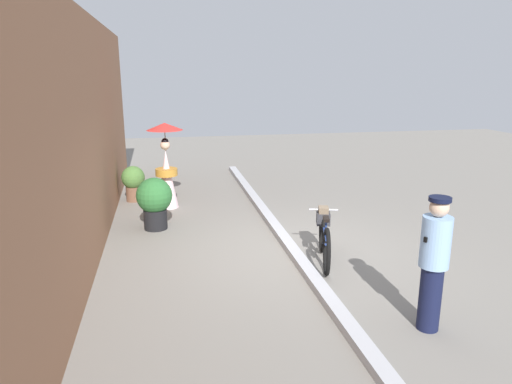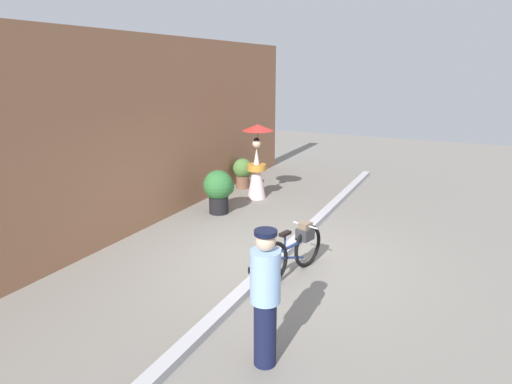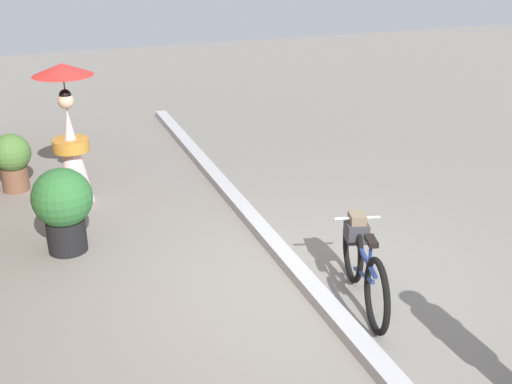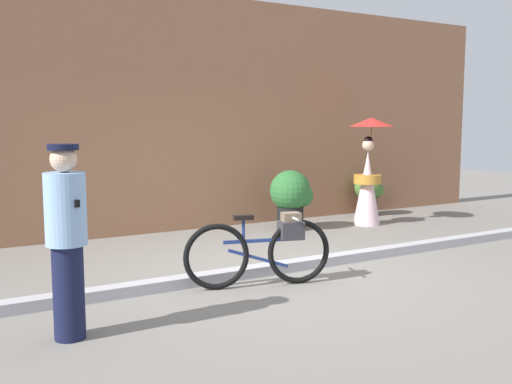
{
  "view_description": "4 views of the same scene",
  "coord_description": "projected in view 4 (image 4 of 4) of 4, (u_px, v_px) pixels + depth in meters",
  "views": [
    {
      "loc": [
        -7.2,
        2.06,
        3.02
      ],
      "look_at": [
        0.23,
        0.58,
        1.05
      ],
      "focal_mm": 32.7,
      "sensor_mm": 36.0,
      "label": 1
    },
    {
      "loc": [
        -6.56,
        -2.76,
        3.32
      ],
      "look_at": [
        0.05,
        0.49,
        1.18
      ],
      "focal_mm": 30.51,
      "sensor_mm": 36.0,
      "label": 2
    },
    {
      "loc": [
        -5.37,
        2.58,
        3.58
      ],
      "look_at": [
        0.49,
        0.39,
        0.96
      ],
      "focal_mm": 45.08,
      "sensor_mm": 36.0,
      "label": 3
    },
    {
      "loc": [
        -3.69,
        -5.84,
        1.82
      ],
      "look_at": [
        0.04,
        0.53,
        0.94
      ],
      "focal_mm": 40.63,
      "sensor_mm": 36.0,
      "label": 4
    }
  ],
  "objects": [
    {
      "name": "potted_plant_small",
      "position": [
        369.0,
        191.0,
        11.41
      ],
      "size": [
        0.56,
        0.55,
        0.84
      ],
      "color": "brown",
      "rests_on": "ground_plane"
    },
    {
      "name": "building_wall",
      "position": [
        169.0,
        114.0,
        9.74
      ],
      "size": [
        14.0,
        0.4,
        3.95
      ],
      "primitive_type": "cube",
      "color": "#9E6B4C",
      "rests_on": "ground_plane"
    },
    {
      "name": "potted_plant_by_door",
      "position": [
        292.0,
        196.0,
        9.85
      ],
      "size": [
        0.71,
        0.7,
        1.03
      ],
      "color": "black",
      "rests_on": "ground_plane"
    },
    {
      "name": "ground_plane",
      "position": [
        275.0,
        273.0,
        7.07
      ],
      "size": [
        30.0,
        30.0,
        0.0
      ],
      "primitive_type": "plane",
      "color": "gray"
    },
    {
      "name": "person_with_parasol",
      "position": [
        368.0,
        171.0,
        10.33
      ],
      "size": [
        0.8,
        0.8,
        1.92
      ],
      "color": "silver",
      "rests_on": "ground_plane"
    },
    {
      "name": "sidewalk_curb",
      "position": [
        275.0,
        268.0,
        7.07
      ],
      "size": [
        14.0,
        0.2,
        0.12
      ],
      "primitive_type": "cube",
      "color": "#B2B2B7",
      "rests_on": "ground_plane"
    },
    {
      "name": "person_officer",
      "position": [
        67.0,
        237.0,
        4.82
      ],
      "size": [
        0.34,
        0.37,
        1.65
      ],
      "color": "#141938",
      "rests_on": "ground_plane"
    },
    {
      "name": "bicycle_near_officer",
      "position": [
        264.0,
        248.0,
        6.46
      ],
      "size": [
        1.65,
        0.58,
        0.82
      ],
      "color": "black",
      "rests_on": "ground_plane"
    }
  ]
}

